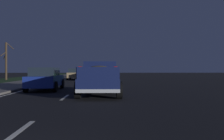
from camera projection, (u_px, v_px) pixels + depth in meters
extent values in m
plane|color=black|center=(87.00, 81.00, 29.28)|extent=(144.00, 144.00, 0.00)
cube|color=slate|center=(40.00, 81.00, 29.05)|extent=(108.00, 4.00, 0.12)
cube|color=silver|center=(17.00, 133.00, 5.37)|extent=(2.40, 0.14, 0.01)
cube|color=silver|center=(65.00, 97.00, 12.20)|extent=(2.40, 0.14, 0.01)
cube|color=silver|center=(77.00, 88.00, 18.27)|extent=(2.40, 0.14, 0.01)
cube|color=silver|center=(84.00, 83.00, 24.77)|extent=(2.40, 0.14, 0.01)
cube|color=silver|center=(87.00, 81.00, 29.94)|extent=(2.40, 0.14, 0.01)
cube|color=silver|center=(90.00, 79.00, 35.90)|extent=(2.40, 0.14, 0.01)
cube|color=silver|center=(92.00, 77.00, 42.32)|extent=(2.40, 0.14, 0.01)
cube|color=silver|center=(93.00, 76.00, 49.20)|extent=(2.40, 0.14, 0.01)
cube|color=silver|center=(94.00, 76.00, 55.24)|extent=(2.40, 0.14, 0.01)
cube|color=silver|center=(95.00, 75.00, 61.75)|extent=(2.40, 0.14, 0.01)
cube|color=silver|center=(96.00, 74.00, 67.79)|extent=(2.40, 0.14, 0.01)
cube|color=silver|center=(96.00, 74.00, 74.04)|extent=(2.40, 0.14, 0.01)
cube|color=silver|center=(97.00, 74.00, 80.38)|extent=(2.40, 0.14, 0.01)
cube|color=silver|center=(59.00, 81.00, 29.14)|extent=(108.00, 0.14, 0.01)
cube|color=#141E4C|center=(100.00, 83.00, 13.40)|extent=(5.44, 2.10, 0.60)
cube|color=#141E4C|center=(100.00, 69.00, 14.59)|extent=(2.20, 1.88, 0.90)
cube|color=#1E2833|center=(100.00, 68.00, 13.54)|extent=(0.07, 1.44, 0.50)
cube|color=#141E4C|center=(81.00, 73.00, 12.30)|extent=(3.02, 0.14, 0.56)
cube|color=#141E4C|center=(117.00, 73.00, 12.34)|extent=(3.02, 0.14, 0.56)
cube|color=#141E4C|center=(98.00, 73.00, 10.74)|extent=(0.12, 1.88, 0.56)
cube|color=silver|center=(98.00, 91.00, 10.74)|extent=(0.16, 2.00, 0.16)
cube|color=red|center=(80.00, 69.00, 10.73)|extent=(0.06, 0.14, 0.20)
cube|color=red|center=(116.00, 69.00, 10.77)|extent=(0.06, 0.14, 0.20)
ellipsoid|color=#4C422D|center=(99.00, 72.00, 12.32)|extent=(2.62, 1.57, 0.64)
sphere|color=silver|center=(93.00, 74.00, 12.81)|extent=(0.40, 0.40, 0.40)
sphere|color=beige|center=(105.00, 75.00, 11.73)|extent=(0.34, 0.34, 0.34)
cylinder|color=black|center=(85.00, 85.00, 15.16)|extent=(0.84, 0.28, 0.84)
cylinder|color=black|center=(116.00, 85.00, 15.20)|extent=(0.84, 0.28, 0.84)
cylinder|color=black|center=(78.00, 90.00, 11.60)|extent=(0.84, 0.28, 0.84)
cylinder|color=black|center=(119.00, 90.00, 11.64)|extent=(0.84, 0.28, 0.84)
cube|color=#9E845B|center=(75.00, 75.00, 33.55)|extent=(4.42, 1.84, 0.70)
cube|color=#1E2833|center=(75.00, 70.00, 33.30)|extent=(2.48, 1.60, 0.56)
cylinder|color=black|center=(70.00, 77.00, 35.00)|extent=(0.68, 0.22, 0.68)
cylinder|color=black|center=(83.00, 77.00, 35.09)|extent=(0.68, 0.22, 0.68)
cylinder|color=black|center=(67.00, 77.00, 32.01)|extent=(0.68, 0.22, 0.68)
cylinder|color=black|center=(81.00, 77.00, 32.10)|extent=(0.68, 0.22, 0.68)
cube|color=red|center=(74.00, 75.00, 31.40)|extent=(0.09, 1.51, 0.10)
cube|color=silver|center=(81.00, 74.00, 42.67)|extent=(4.43, 1.88, 0.70)
cube|color=#1E2833|center=(80.00, 70.00, 42.42)|extent=(2.49, 1.63, 0.56)
cylinder|color=black|center=(77.00, 75.00, 44.15)|extent=(0.68, 0.22, 0.68)
cylinder|color=black|center=(86.00, 75.00, 44.19)|extent=(0.68, 0.22, 0.68)
cylinder|color=black|center=(74.00, 76.00, 41.16)|extent=(0.68, 0.22, 0.68)
cylinder|color=black|center=(85.00, 76.00, 41.20)|extent=(0.68, 0.22, 0.68)
cube|color=red|center=(79.00, 74.00, 40.52)|extent=(0.11, 1.51, 0.10)
cube|color=navy|center=(46.00, 81.00, 16.43)|extent=(4.43, 1.88, 0.70)
cube|color=#1E2833|center=(45.00, 72.00, 16.18)|extent=(2.49, 1.63, 0.56)
cylinder|color=black|center=(38.00, 84.00, 17.87)|extent=(0.68, 0.22, 0.68)
cylinder|color=black|center=(62.00, 84.00, 17.97)|extent=(0.68, 0.22, 0.68)
cylinder|color=black|center=(26.00, 87.00, 14.88)|extent=(0.68, 0.22, 0.68)
cylinder|color=black|center=(55.00, 87.00, 14.99)|extent=(0.68, 0.22, 0.68)
cube|color=red|center=(38.00, 82.00, 14.28)|extent=(0.11, 1.51, 0.10)
cube|color=#14592D|center=(101.00, 76.00, 29.68)|extent=(4.44, 1.90, 0.70)
cube|color=#1E2833|center=(101.00, 71.00, 29.42)|extent=(2.50, 1.64, 0.56)
cylinder|color=black|center=(94.00, 78.00, 31.11)|extent=(0.68, 0.22, 0.68)
cylinder|color=black|center=(108.00, 78.00, 31.23)|extent=(0.68, 0.22, 0.68)
cylinder|color=black|center=(94.00, 79.00, 28.13)|extent=(0.68, 0.22, 0.68)
cylinder|color=black|center=(109.00, 79.00, 28.24)|extent=(0.68, 0.22, 0.68)
cube|color=red|center=(102.00, 76.00, 27.53)|extent=(0.12, 1.51, 0.10)
cylinder|color=#423323|center=(6.00, 61.00, 32.58)|extent=(0.28, 0.28, 5.06)
cylinder|color=#423323|center=(3.00, 54.00, 32.18)|extent=(0.81, 0.56, 0.72)
cylinder|color=#423323|center=(10.00, 46.00, 32.93)|extent=(0.70, 0.87, 0.98)
cylinder|color=#423323|center=(5.00, 56.00, 33.04)|extent=(0.97, 0.80, 0.96)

